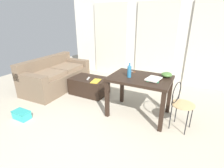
{
  "coord_description": "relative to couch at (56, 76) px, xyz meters",
  "views": [
    {
      "loc": [
        1.17,
        -1.32,
        1.83
      ],
      "look_at": [
        -0.44,
        1.82,
        0.44
      ],
      "focal_mm": 27.06,
      "sensor_mm": 36.0,
      "label": 1
    }
  ],
  "objects": [
    {
      "name": "couch",
      "position": [
        0.0,
        0.0,
        0.0
      ],
      "size": [
        0.98,
        1.89,
        0.82
      ],
      "color": "brown",
      "rests_on": "ground"
    },
    {
      "name": "bottle_near",
      "position": [
        2.29,
        -0.39,
        0.58
      ],
      "size": [
        0.08,
        0.08,
        0.27
      ],
      "color": "teal",
      "rests_on": "craft_table"
    },
    {
      "name": "coffee_table",
      "position": [
        1.04,
        0.09,
        -0.11
      ],
      "size": [
        0.89,
        0.6,
        0.42
      ],
      "color": "black",
      "rests_on": "ground"
    },
    {
      "name": "craft_table",
      "position": [
        2.48,
        -0.3,
        0.35
      ],
      "size": [
        1.14,
        0.81,
        0.79
      ],
      "color": "black",
      "rests_on": "ground"
    },
    {
      "name": "wall_back",
      "position": [
        2.2,
        1.91,
        0.91
      ],
      "size": [
        5.73,
        0.1,
        2.46
      ],
      "primitive_type": "cube",
      "color": "silver",
      "rests_on": "ground"
    },
    {
      "name": "wire_chair",
      "position": [
        3.23,
        -0.4,
        0.21
      ],
      "size": [
        0.38,
        0.41,
        0.84
      ],
      "color": "tan",
      "rests_on": "ground"
    },
    {
      "name": "bowl",
      "position": [
        2.91,
        -0.06,
        0.52
      ],
      "size": [
        0.2,
        0.2,
        0.09
      ],
      "primitive_type": "ellipsoid",
      "color": "#477033",
      "rests_on": "craft_table"
    },
    {
      "name": "magazine",
      "position": [
        1.32,
        -0.03,
        0.1
      ],
      "size": [
        0.22,
        0.33,
        0.02
      ],
      "primitive_type": "cube",
      "rotation": [
        0.0,
        0.0,
        0.18
      ],
      "color": "gold",
      "rests_on": "coffee_table"
    },
    {
      "name": "scissors",
      "position": [
        2.25,
        -0.05,
        0.47
      ],
      "size": [
        0.11,
        0.07,
        0.0
      ],
      "color": "#9EA0A5",
      "rests_on": "craft_table"
    },
    {
      "name": "shoebox",
      "position": [
        0.53,
        -1.49,
        -0.24
      ],
      "size": [
        0.33,
        0.19,
        0.16
      ],
      "color": "#33B2AD",
      "rests_on": "ground"
    },
    {
      "name": "tv_remote_primary",
      "position": [
        1.06,
        0.03,
        0.11
      ],
      "size": [
        0.09,
        0.17,
        0.02
      ],
      "primitive_type": "cube",
      "rotation": [
        0.0,
        0.0,
        0.34
      ],
      "color": "#B7B7B2",
      "rests_on": "coffee_table"
    },
    {
      "name": "curtains",
      "position": [
        2.2,
        1.83,
        0.8
      ],
      "size": [
        4.08,
        0.03,
        2.25
      ],
      "color": "beige",
      "rests_on": "ground"
    },
    {
      "name": "ground_plane",
      "position": [
        2.2,
        -0.38,
        -0.32
      ],
      "size": [
        9.07,
        9.07,
        0.0
      ],
      "primitive_type": "plane",
      "color": "#B2A893"
    },
    {
      "name": "book_stack",
      "position": [
        2.74,
        -0.34,
        0.49
      ],
      "size": [
        0.26,
        0.32,
        0.04
      ],
      "color": "#2D7F56",
      "rests_on": "craft_table"
    }
  ]
}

